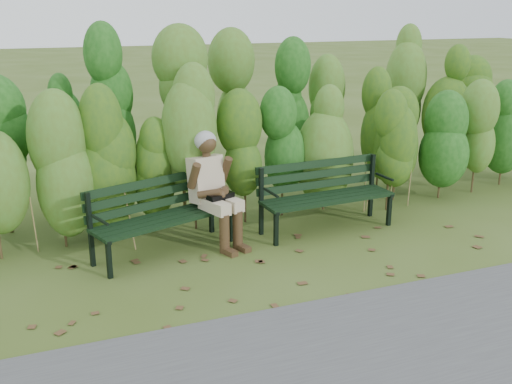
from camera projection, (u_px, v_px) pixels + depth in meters
name	position (u px, v px, depth m)	size (l,w,h in m)	color
ground	(268.00, 266.00, 6.58)	(80.00, 80.00, 0.00)	#3E5318
footpath	(376.00, 375.00, 4.62)	(60.00, 2.50, 0.01)	#474749
hedge_band	(214.00, 124.00, 7.87)	(11.04, 1.67, 2.42)	#47381E
leaf_litter	(301.00, 257.00, 6.82)	(5.84, 2.20, 0.01)	brown
bench_left	(160.00, 210.00, 6.85)	(1.77, 1.06, 0.84)	black
bench_right	(324.00, 190.00, 7.58)	(1.75, 0.67, 0.86)	black
seated_woman	(213.00, 183.00, 7.03)	(0.63, 0.88, 1.35)	tan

